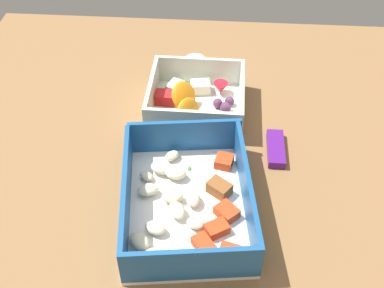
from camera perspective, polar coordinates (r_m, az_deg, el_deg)
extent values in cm
cube|color=brown|center=(69.24, -0.96, -2.82)|extent=(80.00, 80.00, 2.00)
cube|color=white|center=(62.87, -0.62, -7.41)|extent=(23.25, 18.30, 0.60)
cube|color=#19518C|center=(67.85, -1.06, 0.99)|extent=(2.62, 15.62, 5.23)
cube|color=#19518C|center=(54.44, -0.10, -14.01)|extent=(2.62, 15.62, 5.23)
cube|color=#19518C|center=(61.28, 6.45, -5.34)|extent=(20.11, 3.20, 5.23)
cube|color=#19518C|center=(60.90, -7.78, -5.93)|extent=(20.11, 3.20, 5.23)
ellipsoid|color=beige|center=(65.78, -3.68, -2.81)|extent=(2.70, 3.29, 1.42)
ellipsoid|color=beige|center=(62.15, 0.12, -6.45)|extent=(2.95, 2.34, 1.31)
ellipsoid|color=beige|center=(58.42, -6.21, -11.30)|extent=(3.47, 3.46, 1.44)
ellipsoid|color=beige|center=(56.98, -4.95, -13.25)|extent=(3.52, 3.14, 1.46)
ellipsoid|color=beige|center=(60.92, -1.76, -7.80)|extent=(3.38, 3.03, 1.40)
ellipsoid|color=beige|center=(65.01, -1.95, -3.42)|extent=(2.47, 3.19, 1.45)
ellipsoid|color=beige|center=(67.92, -2.34, -1.17)|extent=(2.59, 2.56, 1.07)
ellipsoid|color=beige|center=(59.90, 0.40, -9.32)|extent=(2.24, 2.64, 1.12)
ellipsoid|color=beige|center=(59.50, -4.32, -9.82)|extent=(2.61, 3.07, 1.30)
ellipsoid|color=beige|center=(65.30, -5.39, -3.78)|extent=(2.31, 2.44, 1.00)
ellipsoid|color=beige|center=(62.37, -2.28, -6.17)|extent=(2.39, 3.08, 1.40)
ellipsoid|color=beige|center=(63.35, -5.23, -5.37)|extent=(2.53, 3.11, 1.36)
cube|color=red|center=(59.69, 2.92, -9.91)|extent=(3.15, 3.40, 1.26)
cube|color=red|center=(61.28, 4.12, -7.99)|extent=(3.52, 3.50, 1.31)
cube|color=red|center=(58.11, 1.54, -12.00)|extent=(3.94, 3.58, 1.28)
cube|color=red|center=(67.05, 3.80, -2.05)|extent=(2.86, 2.80, 1.41)
cube|color=brown|center=(63.45, 3.23, -5.21)|extent=(3.46, 3.64, 1.76)
cube|color=red|center=(57.96, 4.47, -12.63)|extent=(2.76, 3.05, 1.03)
cube|color=#387A33|center=(63.84, -2.08, -5.82)|extent=(0.60, 0.40, 0.20)
cube|color=#387A33|center=(66.71, -1.78, -3.00)|extent=(0.60, 0.40, 0.20)
cube|color=#387A33|center=(59.70, 0.77, -10.69)|extent=(0.60, 0.40, 0.20)
cube|color=#387A33|center=(66.79, -0.30, -2.90)|extent=(0.60, 0.40, 0.20)
cube|color=#387A33|center=(64.11, -2.07, -5.53)|extent=(0.60, 0.40, 0.20)
cube|color=silver|center=(76.94, 0.50, 4.21)|extent=(14.11, 14.71, 0.60)
cube|color=silver|center=(80.64, 0.89, 8.67)|extent=(0.77, 14.55, 4.68)
cube|color=silver|center=(70.16, 0.09, 2.42)|extent=(0.77, 14.55, 4.68)
cube|color=silver|center=(75.21, 5.84, 5.46)|extent=(12.75, 0.75, 4.68)
cube|color=silver|center=(76.01, -4.76, 6.02)|extent=(12.75, 0.75, 4.68)
ellipsoid|color=orange|center=(75.21, -0.98, 5.71)|extent=(5.90, 5.75, 4.50)
ellipsoid|color=orange|center=(72.25, -0.54, 3.84)|extent=(5.08, 4.93, 4.45)
cube|color=red|center=(77.21, -3.18, 5.46)|extent=(2.52, 3.23, 1.85)
cube|color=#F4EACC|center=(79.37, -1.99, 6.65)|extent=(3.40, 3.05, 1.68)
cube|color=#F4EACC|center=(79.31, 0.99, 6.71)|extent=(2.79, 3.41, 1.84)
sphere|color=#562D4C|center=(75.52, 3.97, 4.33)|extent=(1.70, 1.70, 1.70)
sphere|color=#562D4C|center=(76.36, 3.04, 4.82)|extent=(1.53, 1.53, 1.53)
sphere|color=#562D4C|center=(76.92, 4.44, 5.06)|extent=(1.51, 1.51, 1.51)
cone|color=red|center=(79.16, 3.38, 6.60)|extent=(2.42, 2.42, 1.93)
sphere|color=navy|center=(74.37, 4.54, 3.17)|extent=(0.93, 0.93, 0.93)
sphere|color=navy|center=(73.75, 3.42, 2.90)|extent=(1.06, 1.06, 1.06)
sphere|color=navy|center=(72.55, 4.09, 1.97)|extent=(0.93, 0.93, 0.93)
sphere|color=navy|center=(72.79, 3.30, 2.24)|extent=(1.03, 1.03, 1.03)
sphere|color=navy|center=(74.29, 2.69, 3.34)|extent=(1.14, 1.14, 1.14)
cube|color=#51197A|center=(70.72, 9.82, -0.54)|extent=(7.01, 2.42, 1.20)
cylinder|color=white|center=(85.41, 0.27, 9.38)|extent=(3.58, 3.58, 2.15)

